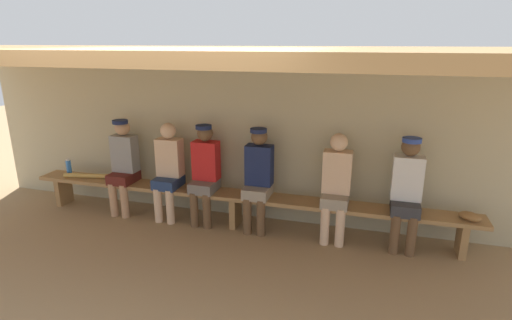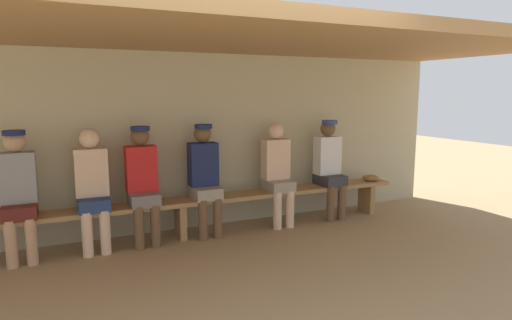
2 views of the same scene
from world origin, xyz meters
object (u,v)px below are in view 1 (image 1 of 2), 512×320
Objects in this scene: player_in_red at (258,175)px; baseball_bat at (93,176)px; player_with_sunglasses at (407,189)px; baseball_glove_dark_brown at (470,216)px; bench at (235,199)px; player_shirtless_tan at (168,168)px; water_bottle_orange at (69,168)px; player_near_post at (336,183)px; player_leftmost at (205,170)px; player_in_blue at (123,162)px.

baseball_bat is at bearing -179.92° from player_in_red.
player_in_red is 1.00× the size of player_with_sunglasses.
player_in_red reaches higher than baseball_glove_dark_brown.
player_with_sunglasses reaches higher than baseball_glove_dark_brown.
player_shirtless_tan is at bearing 179.82° from bench.
player_in_red is at bearing -0.08° from water_bottle_orange.
player_near_post reaches higher than baseball_glove_dark_brown.
player_near_post is at bearing -0.06° from water_bottle_orange.
bench is 2.13m from player_with_sunglasses.
player_leftmost is 1.00× the size of player_with_sunglasses.
baseball_glove_dark_brown is 0.28× the size of baseball_bat.
player_shirtless_tan reaches higher than baseball_bat.
baseball_glove_dark_brown is at bearing -3.62° from player_with_sunglasses.
player_leftmost is (-0.42, 0.00, 0.36)m from bench.
player_leftmost is at bearing 0.00° from player_in_blue.
player_in_blue is 5.60× the size of baseball_glove_dark_brown.
player_in_red and player_leftmost have the same top height.
bench is at bearing -11.60° from baseball_bat.
player_in_red is at bearing 0.00° from player_in_blue.
baseball_glove_dark_brown is at bearing -1.65° from player_near_post.
baseball_glove_dark_brown is 4.98m from baseball_bat.
player_near_post is 1.51m from baseball_glove_dark_brown.
baseball_glove_dark_brown is at bearing -1.01° from player_in_red.
player_in_blue is (-1.97, 0.00, 0.00)m from player_in_red.
bench is 2.79m from baseball_glove_dark_brown.
player_near_post and player_shirtless_tan have the same top height.
player_with_sunglasses is 5.60× the size of baseball_glove_dark_brown.
player_shirtless_tan is at bearing -179.98° from player_in_red.
player_in_blue is (-2.96, 0.00, 0.02)m from player_near_post.
player_in_blue is (-1.66, 0.00, 0.36)m from bench.
bench is at bearing -179.86° from player_near_post.
player_in_red is 2.92m from water_bottle_orange.
player_leftmost is at bearing -0.10° from water_bottle_orange.
player_in_blue reaches higher than player_shirtless_tan.
player_in_red is (-0.98, 0.00, 0.02)m from player_near_post.
baseball_glove_dark_brown reaches higher than baseball_bat.
player_leftmost is 2.19m from water_bottle_orange.
baseball_glove_dark_brown is (2.78, -0.04, 0.12)m from bench.
player_in_red is 1.79m from player_with_sunglasses.
water_bottle_orange is at bearing 35.98° from baseball_glove_dark_brown.
player_in_blue is at bearing 180.00° from player_with_sunglasses.
bench is 4.46× the size of player_in_red.
player_leftmost is 5.30× the size of water_bottle_orange.
baseball_glove_dark_brown reaches higher than bench.
baseball_bat is at bearing -179.89° from player_leftmost.
player_in_red is 2.48m from baseball_glove_dark_brown.
player_near_post is at bearing -0.01° from player_in_blue.
baseball_glove_dark_brown is at bearing -0.66° from player_shirtless_tan.
water_bottle_orange is 1.06× the size of baseball_glove_dark_brown.
player_with_sunglasses is at bearing -0.05° from water_bottle_orange.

